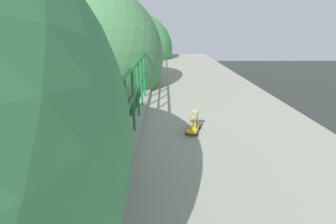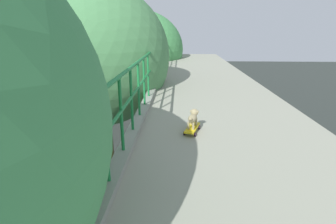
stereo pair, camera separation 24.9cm
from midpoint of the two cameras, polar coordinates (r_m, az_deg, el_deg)
overpass_deck at (r=3.19m, az=19.28°, el=-19.68°), size 3.39×32.07×0.49m
green_railing at (r=2.79m, az=-13.86°, el=-12.06°), size 0.20×30.46×1.12m
car_yellow_cab_fifth at (r=14.26m, az=-25.15°, el=-11.52°), size 1.97×3.88×1.51m
city_bus at (r=25.43m, az=-22.81°, el=4.05°), size 2.51×11.79×2.99m
roadside_tree_mid at (r=8.15m, az=-17.62°, el=11.36°), size 4.28×4.28×8.62m
roadside_tree_far at (r=16.09m, az=-9.47°, el=13.67°), size 5.43×5.43×8.45m
roadside_tree_farthest at (r=19.88m, az=-8.52°, el=14.66°), size 4.39×4.39×8.29m
toy_skateboard at (r=4.29m, az=4.16°, el=-3.56°), size 0.31×0.54×0.09m
small_dog at (r=4.26m, az=4.31°, el=-0.99°), size 0.21×0.39×0.28m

